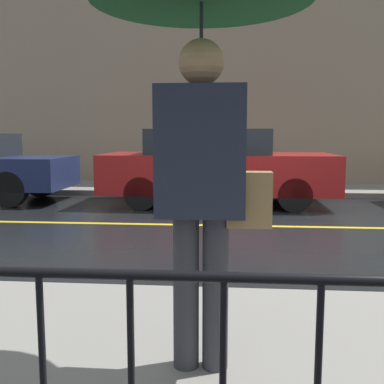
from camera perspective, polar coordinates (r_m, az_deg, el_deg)
The scene contains 8 objects.
ground_plane at distance 7.17m, azimuth 8.26°, elevation -4.32°, with size 80.00×80.00×0.00m, color black.
sidewalk_near at distance 2.82m, azimuth 14.11°, elevation -22.03°, with size 28.00×2.63×0.13m.
sidewalk_far at distance 11.43m, azimuth 7.00°, elevation 0.36°, with size 28.00×2.13×0.13m.
lane_marking at distance 7.17m, azimuth 8.26°, elevation -4.29°, with size 25.20×0.12×0.01m.
building_storefront at distance 12.66m, azimuth 7.01°, elevation 14.61°, with size 28.00×0.30×6.11m.
railing_foreground at distance 1.62m, azimuth 21.29°, elevation -21.16°, with size 12.00×0.04×0.89m.
pedestrian at distance 2.46m, azimuth 1.30°, elevation 18.74°, with size 1.16×1.16×2.25m.
car_red at distance 9.26m, azimuth 3.08°, elevation 3.30°, with size 4.65×1.93×1.54m.
Camera 1 is at (-0.43, -7.01, 1.44)m, focal length 42.00 mm.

